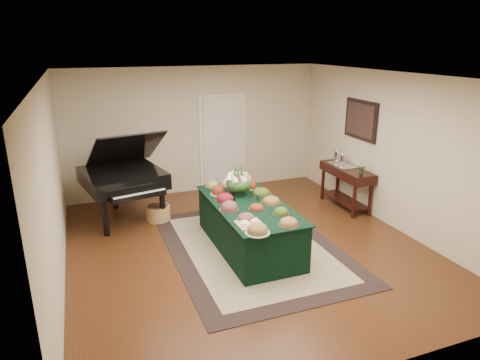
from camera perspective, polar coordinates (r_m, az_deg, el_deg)
name	(u,v)px	position (r m, az deg, el deg)	size (l,w,h in m)	color
ground	(247,247)	(7.02, 0.88, -8.89)	(6.00, 6.00, 0.00)	black
area_rug	(253,247)	(7.00, 1.70, -8.93)	(2.59, 3.62, 0.01)	black
kitchen_doorway	(223,144)	(9.51, -2.35, 4.88)	(1.05, 0.07, 2.10)	white
buffet_table	(249,226)	(6.84, 1.17, -6.12)	(1.08, 2.26, 0.76)	black
food_platters	(247,200)	(6.73, 0.91, -2.66)	(1.05, 2.39, 0.13)	white
cutting_board	(249,222)	(5.96, 1.24, -5.62)	(0.35, 0.35, 0.10)	tan
green_goblets	(255,197)	(6.72, 1.97, -2.31)	(0.09, 0.31, 0.18)	black
floral_centerpiece	(238,180)	(7.00, -0.22, -0.06)	(0.43, 0.43, 0.43)	black
grand_piano	(123,177)	(8.09, -15.29, 0.41)	(1.63, 1.82, 1.66)	black
wicker_basket	(158,213)	(8.11, -10.86, -4.34)	(0.44, 0.44, 0.28)	#9F7540
mahogany_sideboard	(346,177)	(8.69, 14.00, 0.44)	(0.45, 1.31, 0.82)	black
tea_service	(340,159)	(8.81, 13.19, 2.81)	(0.34, 0.58, 0.30)	white
pink_bouquet	(362,167)	(8.25, 15.92, 1.69)	(0.16, 0.16, 0.20)	black
wall_painting	(361,120)	(8.56, 15.80, 7.72)	(0.05, 0.95, 0.75)	black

